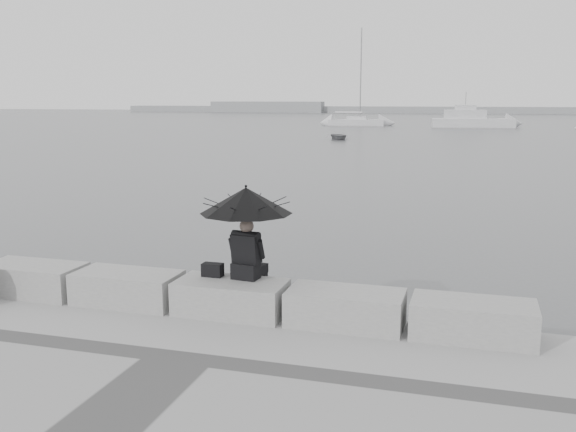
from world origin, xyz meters
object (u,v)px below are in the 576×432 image
(sailboat_left, at_px, (356,122))
(motor_cruiser, at_px, (473,120))
(seated_person, at_px, (246,209))
(dinghy, at_px, (339,136))

(sailboat_left, distance_m, motor_cruiser, 15.29)
(seated_person, height_order, sailboat_left, sailboat_left)
(seated_person, relative_size, motor_cruiser, 0.13)
(sailboat_left, bearing_deg, motor_cruiser, -11.92)
(motor_cruiser, xyz_separation_m, dinghy, (-11.26, -28.46, -0.62))
(motor_cruiser, bearing_deg, dinghy, -118.55)
(seated_person, distance_m, motor_cruiser, 76.52)
(motor_cruiser, bearing_deg, sailboat_left, 166.91)
(seated_person, height_order, dinghy, seated_person)
(seated_person, xyz_separation_m, motor_cruiser, (2.42, 76.48, -1.14))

